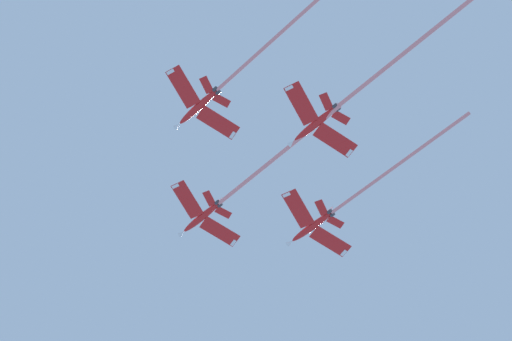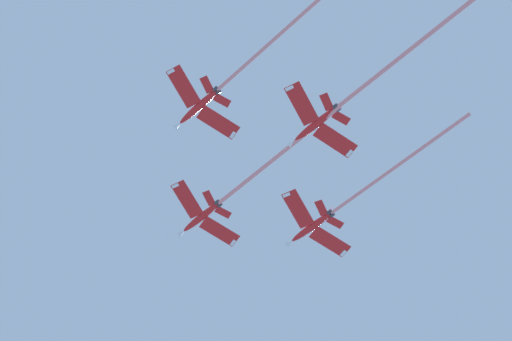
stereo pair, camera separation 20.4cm
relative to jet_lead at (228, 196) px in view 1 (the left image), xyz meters
name	(u,v)px [view 1 (the left image)]	position (x,y,z in m)	size (l,w,h in m)	color
jet_lead	(228,196)	(0.00, 0.00, 0.00)	(44.21, 26.79, 14.38)	red
jet_left_wing	(216,91)	(-21.88, 10.94, -3.95)	(38.79, 24.21, 13.01)	red
jet_right_wing	(334,210)	(-6.93, -22.41, -4.78)	(44.34, 26.81, 15.02)	red
jet_slot	(349,98)	(-31.53, -14.55, -9.43)	(45.84, 27.94, 13.70)	red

